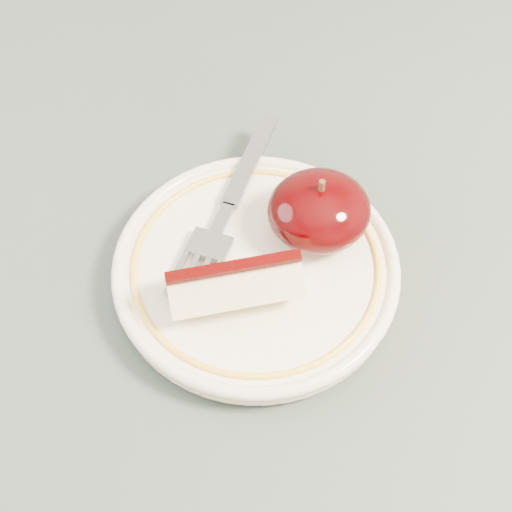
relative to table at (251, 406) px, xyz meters
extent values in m
cylinder|color=brown|center=(0.40, 0.40, -0.31)|extent=(0.05, 0.05, 0.71)
cube|color=#3D4B43|center=(0.00, 0.00, 0.07)|extent=(0.90, 0.90, 0.04)
cylinder|color=#EFE5C9|center=(0.01, 0.05, 0.09)|extent=(0.10, 0.10, 0.01)
cylinder|color=#EFE5C9|center=(0.01, 0.05, 0.10)|extent=(0.18, 0.18, 0.01)
torus|color=#EFE5C9|center=(0.01, 0.05, 0.10)|extent=(0.19, 0.19, 0.01)
torus|color=yellow|center=(0.01, 0.05, 0.11)|extent=(0.16, 0.16, 0.00)
ellipsoid|color=black|center=(0.06, 0.07, 0.13)|extent=(0.07, 0.06, 0.04)
cylinder|color=#472D19|center=(0.06, 0.07, 0.15)|extent=(0.00, 0.00, 0.01)
cube|color=beige|center=(0.00, 0.03, 0.12)|extent=(0.08, 0.04, 0.04)
cube|color=#320201|center=(0.00, 0.03, 0.14)|extent=(0.08, 0.01, 0.00)
cube|color=gray|center=(0.03, 0.14, 0.11)|extent=(0.06, 0.08, 0.00)
cube|color=gray|center=(0.00, 0.09, 0.11)|extent=(0.02, 0.03, 0.00)
cube|color=gray|center=(-0.01, 0.07, 0.11)|extent=(0.03, 0.03, 0.00)
cube|color=gray|center=(-0.02, 0.04, 0.11)|extent=(0.02, 0.03, 0.00)
cube|color=gray|center=(-0.02, 0.04, 0.11)|extent=(0.02, 0.03, 0.00)
cube|color=gray|center=(-0.03, 0.05, 0.11)|extent=(0.02, 0.03, 0.00)
cube|color=gray|center=(-0.04, 0.05, 0.11)|extent=(0.02, 0.03, 0.00)
camera|label=1|loc=(-0.04, -0.20, 0.49)|focal=50.00mm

